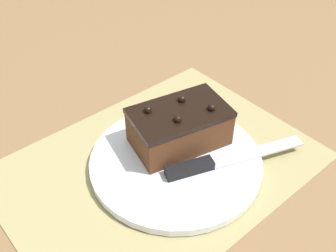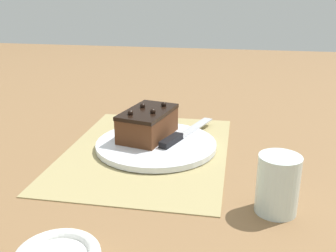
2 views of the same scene
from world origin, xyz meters
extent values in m
plane|color=olive|center=(0.00, 0.00, 0.00)|extent=(3.00, 3.00, 0.00)
cube|color=tan|center=(0.00, 0.00, 0.00)|extent=(0.46, 0.34, 0.00)
cylinder|color=white|center=(-0.02, 0.02, 0.01)|extent=(0.26, 0.26, 0.01)
cube|color=#512D19|center=(-0.05, -0.01, 0.04)|extent=(0.16, 0.12, 0.05)
cube|color=black|center=(-0.05, -0.01, 0.07)|extent=(0.16, 0.12, 0.01)
sphere|color=black|center=(-0.08, 0.02, 0.08)|extent=(0.01, 0.01, 0.01)
sphere|color=black|center=(-0.07, -0.02, 0.08)|extent=(0.01, 0.01, 0.01)
sphere|color=black|center=(-0.03, 0.01, 0.08)|extent=(0.01, 0.01, 0.01)
sphere|color=black|center=(-0.01, -0.04, 0.08)|extent=(0.01, 0.01, 0.01)
cube|color=black|center=(-0.02, 0.05, 0.02)|extent=(0.07, 0.04, 0.01)
cube|color=#B7BABF|center=(-0.12, 0.09, 0.02)|extent=(0.15, 0.07, 0.00)
camera|label=1|loc=(0.26, 0.33, 0.44)|focal=42.00mm
camera|label=2|loc=(0.75, 0.18, 0.33)|focal=42.00mm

